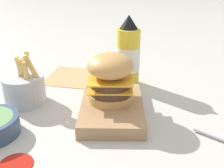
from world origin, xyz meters
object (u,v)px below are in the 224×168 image
(serving_board, at_px, (112,108))
(ketchup_bottle, at_px, (128,55))
(burger, at_px, (110,77))
(fries_basket, at_px, (25,88))

(serving_board, xyz_separation_m, ketchup_bottle, (0.18, -0.04, 0.08))
(serving_board, height_order, burger, burger)
(fries_basket, bearing_deg, ketchup_bottle, -66.42)
(serving_board, bearing_deg, ketchup_bottle, -13.79)
(ketchup_bottle, xyz_separation_m, fries_basket, (-0.12, 0.28, -0.05))
(serving_board, relative_size, fries_basket, 1.62)
(ketchup_bottle, bearing_deg, serving_board, 166.21)
(serving_board, height_order, fries_basket, fries_basket)
(burger, relative_size, ketchup_bottle, 0.57)
(fries_basket, bearing_deg, burger, -101.10)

